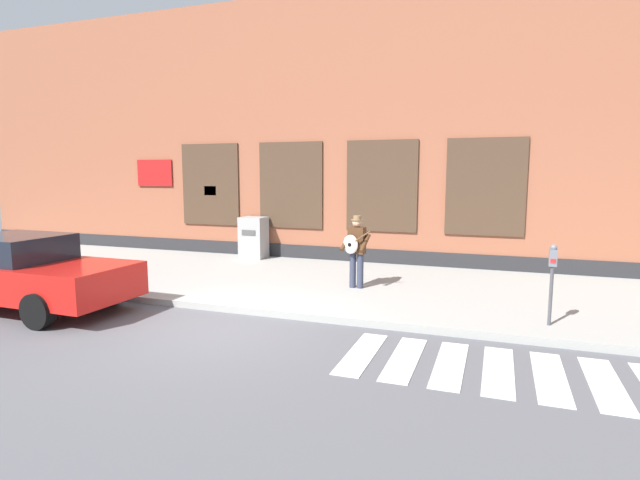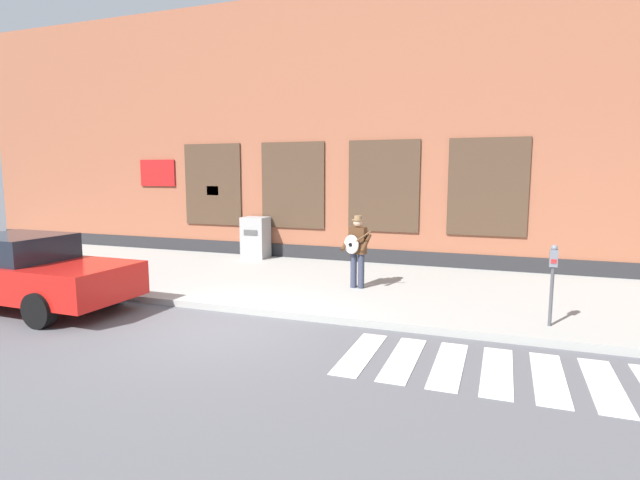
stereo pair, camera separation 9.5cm
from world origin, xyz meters
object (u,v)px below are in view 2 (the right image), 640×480
at_px(busker, 357,247).
at_px(parking_meter, 553,273).
at_px(red_car, 26,272).
at_px(utility_box, 256,237).

relative_size(busker, parking_meter, 1.17).
bearing_deg(parking_meter, red_car, -168.86).
height_order(red_car, parking_meter, parking_meter).
bearing_deg(parking_meter, utility_box, 150.81).
xyz_separation_m(parking_meter, utility_box, (-8.13, 4.54, -0.30)).
height_order(red_car, utility_box, red_car).
height_order(busker, utility_box, busker).
bearing_deg(busker, red_car, -149.27).
xyz_separation_m(red_car, parking_meter, (10.02, 1.97, 0.31)).
bearing_deg(parking_meter, busker, 157.94).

